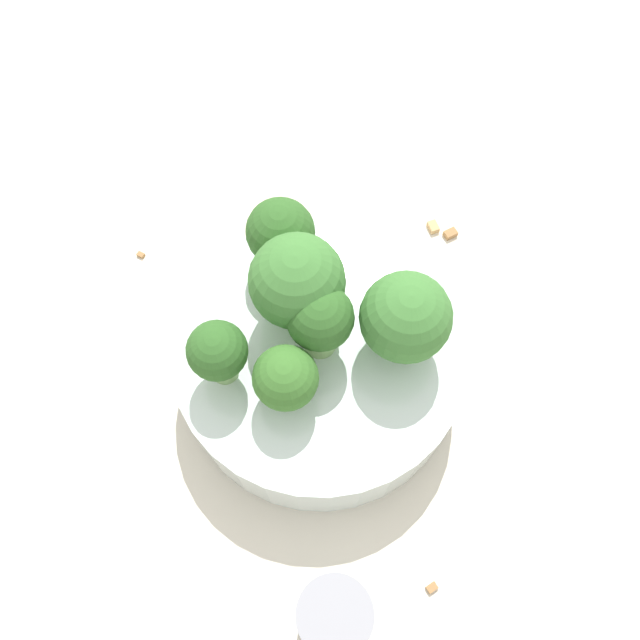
{
  "coord_description": "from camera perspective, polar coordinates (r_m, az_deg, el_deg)",
  "views": [
    {
      "loc": [
        0.13,
        0.08,
        0.41
      ],
      "look_at": [
        0.0,
        0.0,
        0.09
      ],
      "focal_mm": 35.0,
      "sensor_mm": 36.0,
      "label": 1
    }
  ],
  "objects": [
    {
      "name": "almond_crumb_0",
      "position": [
        0.49,
        11.89,
        7.88
      ],
      "size": [
        0.01,
        0.01,
        0.01
      ],
      "primitive_type": "cube",
      "rotation": [
        0.0,
        0.0,
        5.74
      ],
      "color": "olive",
      "rests_on": "ground_plane"
    },
    {
      "name": "almond_crumb_1",
      "position": [
        0.41,
        10.23,
        -22.94
      ],
      "size": [
        0.01,
        0.01,
        0.01
      ],
      "primitive_type": "cube",
      "rotation": [
        0.0,
        0.0,
        2.67
      ],
      "color": "olive",
      "rests_on": "ground_plane"
    },
    {
      "name": "broccoli_floret_5",
      "position": [
        0.35,
        -2.11,
        3.47
      ],
      "size": [
        0.06,
        0.06,
        0.07
      ],
      "color": "#8EB770",
      "rests_on": "bowl"
    },
    {
      "name": "broccoli_floret_1",
      "position": [
        0.35,
        -3.18,
        -5.35
      ],
      "size": [
        0.04,
        0.04,
        0.05
      ],
      "color": "#8EB770",
      "rests_on": "bowl"
    },
    {
      "name": "ground_plane",
      "position": [
        0.43,
        0.0,
        -4.97
      ],
      "size": [
        3.0,
        3.0,
        0.0
      ],
      "primitive_type": "plane",
      "color": "beige"
    },
    {
      "name": "broccoli_floret_2",
      "position": [
        0.35,
        7.82,
        0.18
      ],
      "size": [
        0.05,
        0.05,
        0.06
      ],
      "color": "#7A9E5B",
      "rests_on": "bowl"
    },
    {
      "name": "broccoli_floret_0",
      "position": [
        0.35,
        0.47,
        -0.13
      ],
      "size": [
        0.04,
        0.04,
        0.06
      ],
      "color": "#84AD66",
      "rests_on": "bowl"
    },
    {
      "name": "broccoli_floret_4",
      "position": [
        0.35,
        -9.31,
        -2.97
      ],
      "size": [
        0.03,
        0.03,
        0.05
      ],
      "color": "#84AD66",
      "rests_on": "bowl"
    },
    {
      "name": "almond_crumb_2",
      "position": [
        0.49,
        10.35,
        8.52
      ],
      "size": [
        0.01,
        0.01,
        0.01
      ],
      "primitive_type": "cube",
      "rotation": [
        0.0,
        0.0,
        4.02
      ],
      "color": "tan",
      "rests_on": "ground_plane"
    },
    {
      "name": "almond_crumb_3",
      "position": [
        0.49,
        -16.1,
        5.82
      ],
      "size": [
        0.0,
        0.01,
        0.01
      ],
      "primitive_type": "cube",
      "rotation": [
        0.0,
        0.0,
        4.74
      ],
      "color": "olive",
      "rests_on": "ground_plane"
    },
    {
      "name": "broccoli_floret_3",
      "position": [
        0.38,
        -3.63,
        7.91
      ],
      "size": [
        0.04,
        0.04,
        0.06
      ],
      "color": "#7A9E5B",
      "rests_on": "bowl"
    },
    {
      "name": "bowl",
      "position": [
        0.41,
        0.0,
        -3.68
      ],
      "size": [
        0.18,
        0.18,
        0.05
      ],
      "primitive_type": "cylinder",
      "color": "silver",
      "rests_on": "ground_plane"
    },
    {
      "name": "pepper_shaker",
      "position": [
        0.37,
        1.26,
        -25.34
      ],
      "size": [
        0.04,
        0.04,
        0.06
      ],
      "color": "#B2B7BC",
      "rests_on": "ground_plane"
    }
  ]
}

